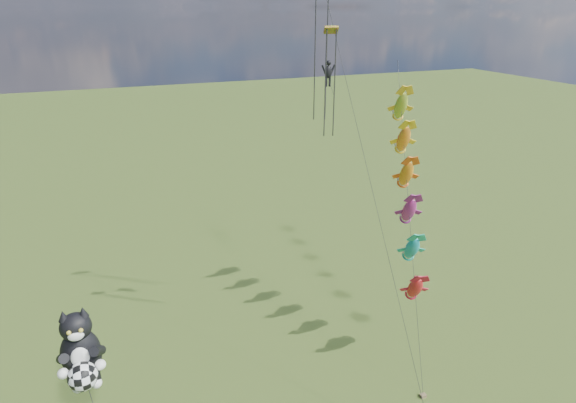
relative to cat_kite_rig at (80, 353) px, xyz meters
name	(u,v)px	position (x,y,z in m)	size (l,w,h in m)	color
cat_kite_rig	(80,353)	(0.00, 0.00, 0.00)	(2.55, 4.18, 9.95)	brown
fish_windsock_rig	(408,192)	(23.83, 4.68, 4.37)	(5.86, 14.94, 20.63)	brown
parafoil_rig	(330,69)	(18.16, 7.25, 13.52)	(1.85, 17.54, 26.57)	brown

